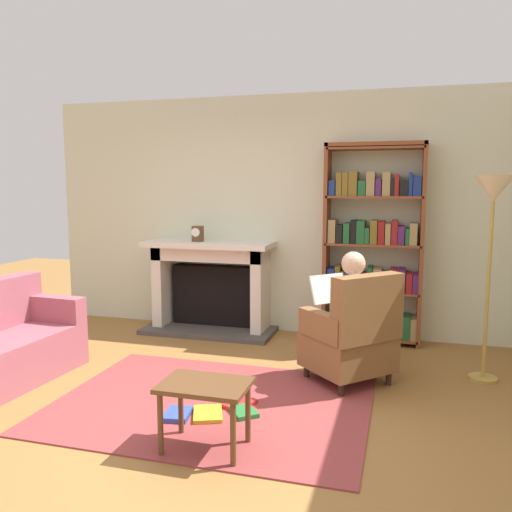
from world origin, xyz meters
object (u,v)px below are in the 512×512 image
bookshelf (373,248)px  floor_lamp (493,208)px  armchair_reading (353,336)px  side_table (205,394)px  fireplace (212,283)px  seated_reader (345,310)px  mantel_clock (198,234)px

bookshelf → floor_lamp: (1.02, -0.90, 0.48)m
bookshelf → floor_lamp: 1.44m
armchair_reading → floor_lamp: size_ratio=0.55×
side_table → floor_lamp: floor_lamp is taller
fireplace → side_table: 2.85m
seated_reader → side_table: 1.66m
fireplace → armchair_reading: (1.75, -1.27, -0.14)m
fireplace → seated_reader: 2.05m
mantel_clock → floor_lamp: 3.09m
bookshelf → armchair_reading: bearing=-93.2°
side_table → bookshelf: bearing=72.3°
mantel_clock → floor_lamp: (2.97, -0.77, 0.36)m
seated_reader → floor_lamp: floor_lamp is taller
bookshelf → side_table: bearing=-107.7°
side_table → mantel_clock: bearing=112.9°
seated_reader → mantel_clock: bearing=-76.8°
bookshelf → armchair_reading: bookshelf is taller
side_table → floor_lamp: size_ratio=0.32×
mantel_clock → seated_reader: size_ratio=0.15×
fireplace → bookshelf: bookshelf is taller
fireplace → floor_lamp: size_ratio=0.85×
bookshelf → armchair_reading: (-0.07, -1.31, -0.60)m
armchair_reading → seated_reader: bearing=-90.0°
armchair_reading → seated_reader: 0.23m
side_table → floor_lamp: 2.84m
side_table → seated_reader: bearing=64.4°
fireplace → bookshelf: 1.88m
bookshelf → armchair_reading: 1.44m
seated_reader → floor_lamp: size_ratio=0.64×
armchair_reading → side_table: (-0.79, -1.40, -0.05)m
seated_reader → armchair_reading: bearing=90.0°
mantel_clock → side_table: bearing=-67.1°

